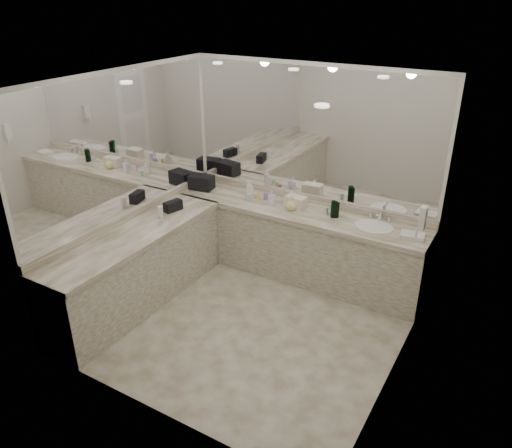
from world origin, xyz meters
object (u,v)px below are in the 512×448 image
Objects in this scene: sink at (374,227)px; wall_phone at (423,218)px; cream_cosmetic_case at (296,202)px; soap_bottle_b at (272,197)px; soap_bottle_c at (291,204)px; soap_bottle_a at (249,189)px; hand_towel at (412,235)px; black_toiletry_bag at (201,183)px.

wall_phone reaches higher than sink.
soap_bottle_b reaches higher than cream_cosmetic_case.
cream_cosmetic_case reaches higher than sink.
soap_bottle_c is (0.30, -0.05, -0.00)m from soap_bottle_b.
cream_cosmetic_case is 1.48× the size of soap_bottle_c.
wall_phone reaches higher than cream_cosmetic_case.
wall_phone is at bearing -13.66° from soap_bottle_a.
cream_cosmetic_case is 0.99× the size of hand_towel.
soap_bottle_a is (-2.28, 0.56, -0.34)m from wall_phone.
hand_towel is at bearing -2.55° from soap_bottle_a.
wall_phone is at bearing -14.56° from soap_bottle_b.
cream_cosmetic_case is 0.68m from soap_bottle_a.
soap_bottle_b is at bearing 165.44° from wall_phone.
sink is 1.01m from cream_cosmetic_case.
wall_phone is 0.96× the size of cream_cosmetic_case.
sink is 1.03m from soap_bottle_c.
soap_bottle_b reaches higher than soap_bottle_c.
hand_towel is at bearing 109.36° from wall_phone.
wall_phone is 0.96× the size of hand_towel.
black_toiletry_bag is (-2.98, 0.46, -0.36)m from wall_phone.
soap_bottle_b is (-0.32, -0.04, 0.02)m from cream_cosmetic_case.
cream_cosmetic_case is (-1.00, 0.04, 0.08)m from sink.
soap_bottle_a is 1.28× the size of soap_bottle_b.
hand_towel is at bearing -1.29° from soap_bottle_b.
soap_bottle_c is at bearing 164.55° from wall_phone.
soap_bottle_a is at bearing 7.50° from black_toiletry_bag.
black_toiletry_bag is 1.37m from cream_cosmetic_case.
soap_bottle_b is at bearing -8.72° from soap_bottle_a.
soap_bottle_b is (-1.76, 0.04, 0.07)m from hand_towel.
soap_bottle_a is (-1.68, 0.06, 0.12)m from sink.
wall_phone is 1.73m from soap_bottle_c.
soap_bottle_c reaches higher than sink.
soap_bottle_c reaches higher than cream_cosmetic_case.
wall_phone is 3.03m from black_toiletry_bag.
cream_cosmetic_case is 1.45m from hand_towel.
soap_bottle_a reaches higher than soap_bottle_b.
black_toiletry_bag is 1.05m from soap_bottle_b.
soap_bottle_b is at bearing 170.41° from soap_bottle_c.
soap_bottle_a reaches higher than hand_towel.
wall_phone is 1.37× the size of soap_bottle_b.
cream_cosmetic_case is 1.42× the size of soap_bottle_b.
sink is at bearing -1.89° from soap_bottle_a.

